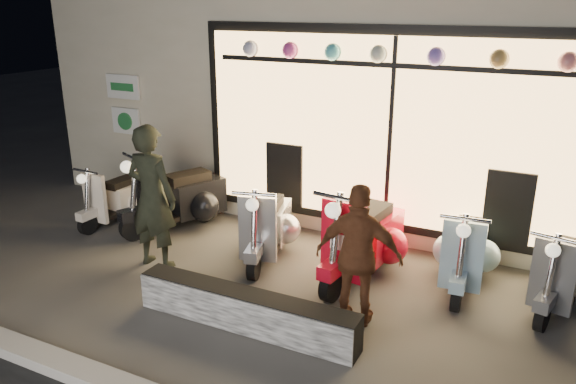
% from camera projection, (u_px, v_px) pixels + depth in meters
% --- Properties ---
extents(ground, '(40.00, 40.00, 0.00)m').
position_uv_depth(ground, '(264.00, 295.00, 6.32)').
color(ground, '#383533').
rests_on(ground, ground).
extents(shop_building, '(10.20, 6.23, 4.20)m').
position_uv_depth(shop_building, '(399.00, 63.00, 9.86)').
color(shop_building, beige).
rests_on(shop_building, ground).
extents(graffiti_barrier, '(2.40, 0.28, 0.40)m').
position_uv_depth(graffiti_barrier, '(246.00, 310.00, 5.64)').
color(graffiti_barrier, black).
rests_on(graffiti_barrier, ground).
extents(scooter_silver, '(0.70, 1.44, 1.03)m').
position_uv_depth(scooter_silver, '(268.00, 224.00, 7.24)').
color(scooter_silver, black).
rests_on(scooter_silver, ground).
extents(scooter_red, '(0.65, 1.63, 1.16)m').
position_uv_depth(scooter_red, '(367.00, 237.00, 6.73)').
color(scooter_red, black).
rests_on(scooter_red, ground).
extents(scooter_black, '(0.94, 1.56, 1.14)m').
position_uv_depth(scooter_black, '(185.00, 196.00, 8.13)').
color(scooter_black, black).
rests_on(scooter_black, ground).
extents(scooter_cream, '(0.43, 1.25, 0.89)m').
position_uv_depth(scooter_cream, '(120.00, 197.00, 8.40)').
color(scooter_cream, black).
rests_on(scooter_cream, ground).
extents(scooter_blue, '(0.50, 1.40, 1.00)m').
position_uv_depth(scooter_blue, '(466.00, 250.00, 6.52)').
color(scooter_blue, black).
rests_on(scooter_blue, ground).
extents(scooter_grey, '(0.61, 1.35, 0.96)m').
position_uv_depth(scooter_grey, '(564.00, 271.00, 6.04)').
color(scooter_grey, black).
rests_on(scooter_grey, ground).
extents(man, '(0.66, 0.44, 1.80)m').
position_uv_depth(man, '(152.00, 197.00, 6.77)').
color(man, black).
rests_on(man, ground).
extents(woman, '(0.92, 0.48, 1.49)m').
position_uv_depth(woman, '(359.00, 256.00, 5.56)').
color(woman, brown).
rests_on(woman, ground).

